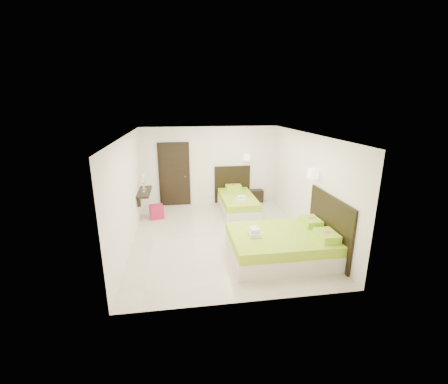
{
  "coord_description": "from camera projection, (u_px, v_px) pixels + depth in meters",
  "views": [
    {
      "loc": [
        -1.01,
        -7.08,
        3.32
      ],
      "look_at": [
        0.1,
        0.3,
        1.1
      ],
      "focal_mm": 24.0,
      "sensor_mm": 36.0,
      "label": 1
    }
  ],
  "objects": [
    {
      "name": "nightstand",
      "position": [
        255.0,
        195.0,
        10.51
      ],
      "size": [
        0.52,
        0.47,
        0.44
      ],
      "primitive_type": "cube",
      "rotation": [
        0.0,
        0.0,
        0.06
      ],
      "color": "black",
      "rests_on": "ground"
    },
    {
      "name": "floor",
      "position": [
        222.0,
        236.0,
        7.8
      ],
      "size": [
        5.5,
        5.5,
        0.0
      ],
      "primitive_type": "plane",
      "color": "beige",
      "rests_on": "ground"
    },
    {
      "name": "console_shelf",
      "position": [
        144.0,
        192.0,
        8.79
      ],
      "size": [
        0.35,
        1.2,
        0.78
      ],
      "color": "black",
      "rests_on": "ground"
    },
    {
      "name": "bed_single",
      "position": [
        237.0,
        202.0,
        9.54
      ],
      "size": [
        1.23,
        2.05,
        1.69
      ],
      "color": "beige",
      "rests_on": "ground"
    },
    {
      "name": "door",
      "position": [
        174.0,
        175.0,
        9.89
      ],
      "size": [
        1.02,
        0.15,
        2.14
      ],
      "color": "black",
      "rests_on": "ground"
    },
    {
      "name": "bed_double",
      "position": [
        285.0,
        244.0,
        6.62
      ],
      "size": [
        2.24,
        1.9,
        1.85
      ],
      "color": "beige",
      "rests_on": "ground"
    },
    {
      "name": "ottoman",
      "position": [
        157.0,
        212.0,
        8.98
      ],
      "size": [
        0.46,
        0.46,
        0.39
      ],
      "primitive_type": "cube",
      "rotation": [
        0.0,
        0.0,
        0.19
      ],
      "color": "maroon",
      "rests_on": "ground"
    }
  ]
}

